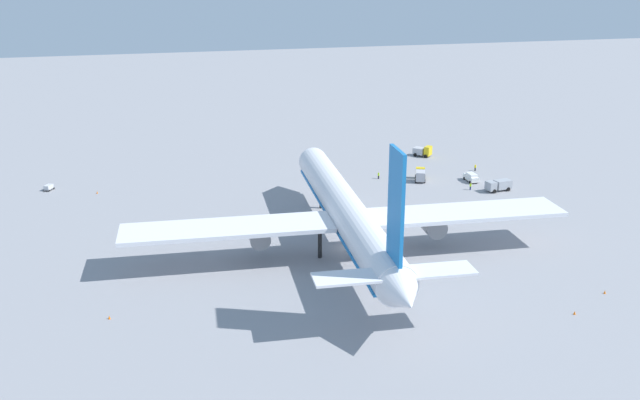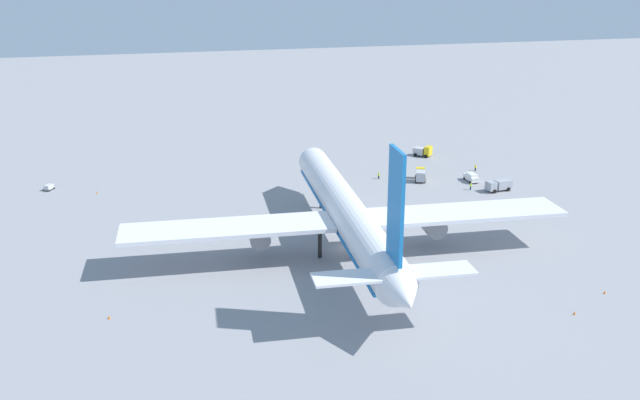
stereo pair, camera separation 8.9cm
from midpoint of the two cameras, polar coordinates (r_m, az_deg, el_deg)
name	(u,v)px [view 2 (the right image)]	position (r m, az deg, el deg)	size (l,w,h in m)	color
ground_plane	(345,248)	(124.63, 2.02, -3.95)	(600.00, 600.00, 0.00)	gray
airliner	(347,213)	(120.73, 2.24, -1.03)	(74.26, 76.52, 25.62)	white
service_truck_1	(423,151)	(185.58, 8.36, 3.95)	(4.97, 4.93, 2.82)	yellow
service_truck_2	(420,175)	(164.26, 8.16, 2.05)	(5.83, 4.01, 2.55)	yellow
service_truck_3	(499,185)	(160.29, 14.32, 1.19)	(3.23, 6.16, 2.37)	#999EA5
service_van	(471,177)	(165.92, 12.18, 1.83)	(4.80, 2.16, 1.97)	white
baggage_cart_0	(49,187)	(167.26, -21.13, 0.97)	(2.98, 2.40, 1.20)	#595B60
ground_worker_0	(379,175)	(164.79, 4.80, 2.00)	(0.42, 0.42, 1.63)	black
ground_worker_1	(401,163)	(175.30, 6.56, 2.99)	(0.56, 0.56, 1.76)	black
ground_worker_2	(337,172)	(166.78, 1.38, 2.28)	(0.43, 0.43, 1.69)	#3F3F47
ground_worker_3	(471,186)	(159.66, 12.13, 1.10)	(0.55, 0.55, 1.67)	navy
ground_worker_4	(475,168)	(174.67, 12.50, 2.58)	(0.44, 0.44, 1.64)	black
traffic_cone_0	(605,292)	(116.54, 22.11, -6.92)	(0.36, 0.36, 0.55)	orange
traffic_cone_1	(575,313)	(108.48, 19.96, -8.59)	(0.36, 0.36, 0.55)	orange
traffic_cone_2	(109,317)	(105.26, -16.71, -9.09)	(0.36, 0.36, 0.55)	orange
traffic_cone_3	(97,192)	(161.42, -17.60, 0.61)	(0.36, 0.36, 0.55)	orange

